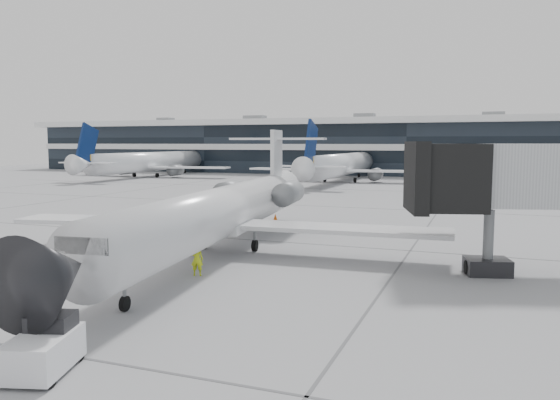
% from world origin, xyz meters
% --- Properties ---
extents(ground, '(220.00, 220.00, 0.00)m').
position_xyz_m(ground, '(0.00, 0.00, 0.00)').
color(ground, gray).
rests_on(ground, ground).
extents(terminal, '(170.00, 22.00, 10.00)m').
position_xyz_m(terminal, '(0.00, 82.00, 5.00)').
color(terminal, black).
rests_on(terminal, ground).
extents(bg_jet_left, '(32.00, 40.00, 9.60)m').
position_xyz_m(bg_jet_left, '(-45.00, 55.00, 0.00)').
color(bg_jet_left, white).
rests_on(bg_jet_left, ground).
extents(bg_jet_center, '(32.00, 40.00, 9.60)m').
position_xyz_m(bg_jet_center, '(-8.00, 55.00, 0.00)').
color(bg_jet_center, white).
rests_on(bg_jet_center, ground).
extents(regional_jet, '(25.65, 32.02, 7.39)m').
position_xyz_m(regional_jet, '(-0.03, -4.78, 2.53)').
color(regional_jet, silver).
rests_on(regional_jet, ground).
extents(ramp_worker, '(0.68, 0.55, 1.63)m').
position_xyz_m(ramp_worker, '(1.14, -9.82, 0.81)').
color(ramp_worker, '#C8DF17').
rests_on(ramp_worker, ground).
extents(baggage_tug, '(2.06, 2.72, 1.54)m').
position_xyz_m(baggage_tug, '(2.66, -21.15, 0.69)').
color(baggage_tug, white).
rests_on(baggage_tug, ground).
extents(traffic_cone, '(0.52, 0.52, 0.58)m').
position_xyz_m(traffic_cone, '(-2.04, 8.84, 0.28)').
color(traffic_cone, '#DE540B').
rests_on(traffic_cone, ground).
extents(far_tug, '(1.57, 2.44, 1.48)m').
position_xyz_m(far_tug, '(-11.80, 26.20, 0.67)').
color(far_tug, black).
rests_on(far_tug, ground).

